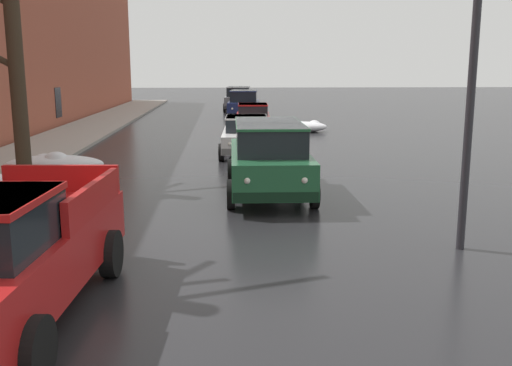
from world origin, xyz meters
The scene contains 9 objects.
snow_bank_near_corner_left centered at (-4.51, 17.96, 0.30)m, with size 2.93×1.18×0.69m.
snow_bank_along_left_kerb centered at (4.66, 29.21, 0.26)m, with size 2.49×1.35×0.57m.
bare_tree_mid_block centered at (-4.97, 16.57, 3.74)m, with size 3.49×2.44×6.89m.
suv_green_parked_kerbside_close centered at (1.72, 14.68, 0.99)m, with size 2.13×4.87×1.82m.
sedan_white_parked_kerbside_mid centered at (1.46, 21.43, 0.75)m, with size 2.05×4.20×1.42m.
sedan_red_parked_far_down_block centered at (2.11, 29.07, 0.75)m, with size 2.00×4.39×1.42m.
suv_darkblue_queued_behind_truck centered at (1.95, 36.58, 0.99)m, with size 2.33×4.41×1.82m.
suv_grey_at_far_intersection centered at (1.83, 43.69, 0.99)m, with size 2.35×4.76×1.82m.
street_lamp_post centered at (4.73, 10.02, 3.32)m, with size 0.44×0.24×5.92m.
Camera 1 is at (0.57, 0.55, 3.11)m, focal length 40.33 mm.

